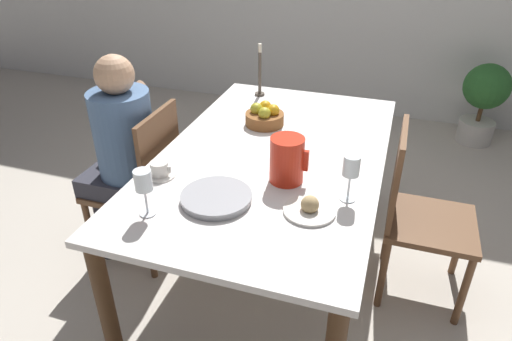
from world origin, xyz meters
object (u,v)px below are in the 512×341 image
object	(u,v)px
fruit_bowl	(265,116)
potted_plant	(484,98)
serving_tray	(216,198)
red_pitcher	(287,160)
wine_glass_juice	(143,183)
person_seated	(121,146)
chair_person_side	(143,182)
chair_opposite	(417,212)
wine_glass_water	(351,168)
teacup_near_person	(160,170)
bread_plate	(310,208)
candlestick_tall	(260,76)

from	to	relation	value
fruit_bowl	potted_plant	world-z (taller)	fruit_bowl
serving_tray	red_pitcher	bearing A→B (deg)	46.84
wine_glass_juice	person_seated	bearing A→B (deg)	131.37
chair_person_side	fruit_bowl	xyz separation A→B (m)	(0.57, 0.36, 0.31)
chair_opposite	fruit_bowl	world-z (taller)	chair_opposite
person_seated	wine_glass_water	world-z (taller)	person_seated
fruit_bowl	teacup_near_person	bearing A→B (deg)	-112.85
bread_plate	fruit_bowl	size ratio (longest dim) A/B	1.00
teacup_near_person	chair_opposite	bearing A→B (deg)	22.53
serving_tray	bread_plate	bearing A→B (deg)	6.40
bread_plate	serving_tray	bearing A→B (deg)	-173.60
wine_glass_juice	teacup_near_person	distance (m)	0.31
person_seated	candlestick_tall	world-z (taller)	person_seated
chair_person_side	chair_opposite	bearing A→B (deg)	-83.03
potted_plant	candlestick_tall	bearing A→B (deg)	-137.53
wine_glass_juice	bread_plate	xyz separation A→B (m)	(0.59, 0.21, -0.12)
teacup_near_person	serving_tray	size ratio (longest dim) A/B	0.47
wine_glass_water	serving_tray	distance (m)	0.54
person_seated	wine_glass_water	xyz separation A→B (m)	(1.19, -0.20, 0.19)
red_pitcher	potted_plant	bearing A→B (deg)	64.81
red_pitcher	potted_plant	distance (m)	2.57
wine_glass_water	bread_plate	xyz separation A→B (m)	(-0.13, -0.13, -0.13)
chair_person_side	red_pitcher	distance (m)	0.92
wine_glass_juice	teacup_near_person	size ratio (longest dim) A/B	1.42
wine_glass_water	bread_plate	size ratio (longest dim) A/B	0.97
serving_tray	potted_plant	size ratio (longest dim) A/B	0.43
red_pitcher	teacup_near_person	distance (m)	0.56
wine_glass_water	serving_tray	size ratio (longest dim) A/B	0.69
person_seated	candlestick_tall	xyz separation A→B (m)	(0.50, 0.79, 0.17)
fruit_bowl	wine_glass_juice	bearing A→B (deg)	-101.28
chair_person_side	wine_glass_water	distance (m)	1.19
wine_glass_juice	candlestick_tall	size ratio (longest dim) A/B	0.60
red_pitcher	candlestick_tall	world-z (taller)	candlestick_tall
bread_plate	candlestick_tall	xyz separation A→B (m)	(-0.56, 1.12, 0.11)
wine_glass_water	potted_plant	distance (m)	2.53
person_seated	wine_glass_water	size ratio (longest dim) A/B	5.89
wine_glass_juice	chair_opposite	bearing A→B (deg)	35.56
teacup_near_person	bread_plate	xyz separation A→B (m)	(0.68, -0.06, -0.01)
wine_glass_water	candlestick_tall	distance (m)	1.20
chair_opposite	fruit_bowl	bearing A→B (deg)	-102.86
bread_plate	fruit_bowl	distance (m)	0.82
potted_plant	bread_plate	bearing A→B (deg)	-110.50
person_seated	fruit_bowl	xyz separation A→B (m)	(0.66, 0.39, 0.09)
red_pitcher	serving_tray	xyz separation A→B (m)	(-0.23, -0.24, -0.09)
candlestick_tall	chair_opposite	bearing A→B (deg)	-30.88
candlestick_tall	wine_glass_water	bearing A→B (deg)	-55.09
person_seated	teacup_near_person	distance (m)	0.47
chair_opposite	teacup_near_person	size ratio (longest dim) A/B	6.61
red_pitcher	wine_glass_juice	xyz separation A→B (m)	(-0.44, -0.41, 0.04)
wine_glass_water	candlestick_tall	size ratio (longest dim) A/B	0.62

